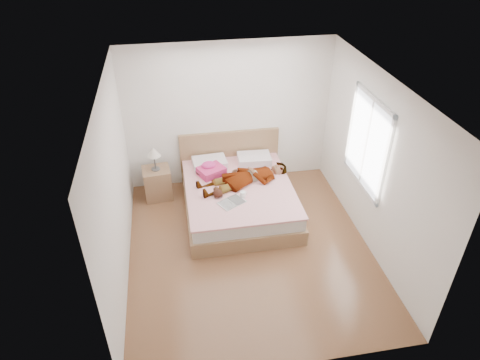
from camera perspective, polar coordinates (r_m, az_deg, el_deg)
The scene contains 11 objects.
ground at distance 6.60m, azimuth 1.29°, elevation -9.12°, with size 4.00×4.00×0.00m, color #4E2F18.
woman at distance 7.09m, azimuth 0.69°, elevation 0.65°, with size 0.61×1.63×0.22m, color silver.
hair at distance 7.44m, azimuth -4.27°, elevation 1.65°, with size 0.47×0.58×0.09m, color black.
phone at distance 7.33m, azimuth -3.72°, elevation 2.39°, with size 0.04×0.09×0.01m, color silver.
room_shell at distance 6.48m, azimuth 16.59°, elevation 4.74°, with size 4.00×4.00×4.00m.
bed at distance 7.22m, azimuth -0.25°, elevation -2.00°, with size 1.80×2.08×1.00m.
towel at distance 7.29m, azimuth -3.92°, elevation 1.39°, with size 0.53×0.49×0.22m.
magazine at distance 6.65m, azimuth -1.08°, elevation -2.98°, with size 0.48×0.43×0.02m.
coffee_mug at distance 6.74m, azimuth 0.42°, elevation -1.92°, with size 0.14×0.11×0.10m.
plush_toy at distance 6.77m, azimuth -3.03°, elevation -1.67°, with size 0.17×0.24×0.13m.
nightstand at distance 7.61m, azimuth -10.98°, elevation -0.12°, with size 0.50×0.45×1.00m.
Camera 1 is at (-0.98, -4.75, 4.48)m, focal length 32.00 mm.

